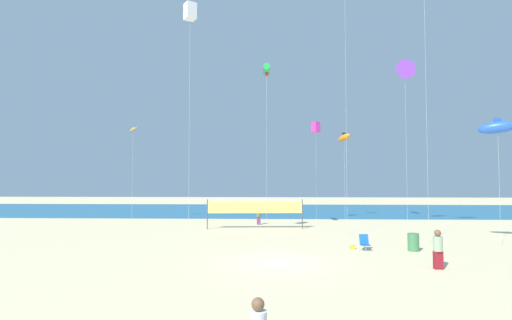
% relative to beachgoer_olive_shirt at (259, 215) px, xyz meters
% --- Properties ---
extents(ground_plane, '(120.00, 120.00, 0.00)m').
position_rel_beachgoer_olive_shirt_xyz_m(ground_plane, '(1.26, -14.92, -0.81)').
color(ground_plane, beige).
extents(ocean_band, '(120.00, 20.00, 0.01)m').
position_rel_beachgoer_olive_shirt_xyz_m(ocean_band, '(1.26, 14.50, -0.81)').
color(ocean_band, '#1E6B99').
rests_on(ocean_band, ground).
extents(beachgoer_olive_shirt, '(0.35, 0.35, 1.52)m').
position_rel_beachgoer_olive_shirt_xyz_m(beachgoer_olive_shirt, '(0.00, 0.00, 0.00)').
color(beachgoer_olive_shirt, '#7A3872').
rests_on(beachgoer_olive_shirt, ground).
extents(beachgoer_sage_shirt, '(0.41, 0.41, 1.80)m').
position_rel_beachgoer_olive_shirt_xyz_m(beachgoer_sage_shirt, '(8.68, -15.95, 0.15)').
color(beachgoer_sage_shirt, maroon).
rests_on(beachgoer_sage_shirt, ground).
extents(folding_beach_chair, '(0.52, 0.65, 0.89)m').
position_rel_beachgoer_olive_shirt_xyz_m(folding_beach_chair, '(6.43, -11.48, -0.35)').
color(folding_beach_chair, '#1959B2').
rests_on(folding_beach_chair, ground).
extents(trash_barrel, '(0.62, 0.62, 1.00)m').
position_rel_beachgoer_olive_shirt_xyz_m(trash_barrel, '(9.16, -11.66, -0.31)').
color(trash_barrel, '#3F7F4C').
rests_on(trash_barrel, ground).
extents(volleyball_net, '(7.78, 0.56, 2.40)m').
position_rel_beachgoer_olive_shirt_xyz_m(volleyball_net, '(-0.23, -2.82, 0.82)').
color(volleyball_net, '#4C4C51').
rests_on(volleyball_net, ground).
extents(beach_handbag, '(0.29, 0.15, 0.23)m').
position_rel_beachgoer_olive_shirt_xyz_m(beach_handbag, '(5.80, -11.22, -0.69)').
color(beach_handbag, gold).
rests_on(beach_handbag, ground).
extents(kite_orange_inflatable, '(1.43, 2.03, 8.73)m').
position_rel_beachgoer_olive_shirt_xyz_m(kite_orange_inflatable, '(8.58, 4.99, 7.40)').
color(kite_orange_inflatable, silver).
rests_on(kite_orange_inflatable, ground).
extents(kite_orange_diamond, '(0.90, 0.90, 9.10)m').
position_rel_beachgoer_olive_shirt_xyz_m(kite_orange_diamond, '(-12.15, 2.01, 7.98)').
color(kite_orange_diamond, silver).
rests_on(kite_orange_diamond, ground).
extents(kite_blue_inflatable, '(2.34, 1.64, 7.86)m').
position_rel_beachgoer_olive_shirt_xyz_m(kite_blue_inflatable, '(14.94, -10.18, 6.45)').
color(kite_blue_inflatable, silver).
rests_on(kite_blue_inflatable, ground).
extents(kite_magenta_box, '(0.84, 0.84, 9.30)m').
position_rel_beachgoer_olive_shirt_xyz_m(kite_magenta_box, '(5.27, 1.42, 8.00)').
color(kite_magenta_box, silver).
rests_on(kite_magenta_box, ground).
extents(kite_violet_delta, '(1.65, 0.45, 13.90)m').
position_rel_beachgoer_olive_shirt_xyz_m(kite_violet_delta, '(12.13, -2.49, 12.26)').
color(kite_violet_delta, silver).
rests_on(kite_violet_delta, ground).
extents(kite_white_box, '(0.90, 0.90, 15.11)m').
position_rel_beachgoer_olive_shirt_xyz_m(kite_white_box, '(-4.02, -10.61, 13.75)').
color(kite_white_box, silver).
rests_on(kite_white_box, ground).
extents(kite_green_tube, '(0.54, 1.91, 12.57)m').
position_rel_beachgoer_olive_shirt_xyz_m(kite_green_tube, '(0.74, -5.44, 11.47)').
color(kite_green_tube, silver).
rests_on(kite_green_tube, ground).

